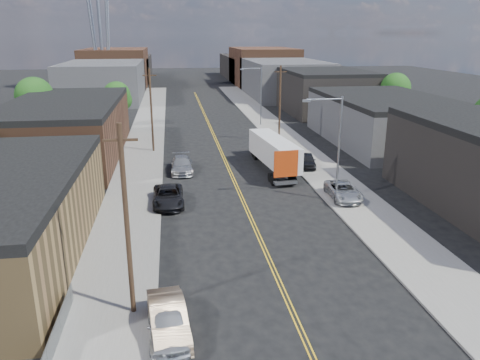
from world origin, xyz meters
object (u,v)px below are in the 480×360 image
object	(u,v)px
semi_truck	(271,150)
car_left_b	(168,319)
car_left_d	(182,165)
car_left_a	(168,323)
car_left_c	(168,196)
car_right_lot_a	(343,191)
car_right_lot_c	(307,160)

from	to	relation	value
semi_truck	car_left_b	world-z (taller)	semi_truck
car_left_b	car_left_d	world-z (taller)	car_left_b
car_left_a	car_left_c	distance (m)	18.32
semi_truck	car_left_d	bearing A→B (deg)	174.46
car_right_lot_a	car_right_lot_c	distance (m)	10.29
car_left_c	car_left_d	distance (m)	9.83
car_left_b	car_right_lot_a	size ratio (longest dim) A/B	0.97
car_left_c	car_left_b	bearing A→B (deg)	-90.59
car_left_c	car_right_lot_c	world-z (taller)	car_right_lot_c
car_left_a	car_right_lot_c	bearing A→B (deg)	58.69
car_left_c	car_left_d	bearing A→B (deg)	81.23
car_left_b	car_right_lot_c	distance (m)	31.02
car_left_a	car_left_d	bearing A→B (deg)	83.99
semi_truck	car_left_c	bearing A→B (deg)	-144.08
car_left_b	car_left_d	xyz separation A→B (m)	(1.40, 27.73, -0.02)
car_left_a	car_left_b	xyz separation A→B (m)	(0.00, 0.32, -0.00)
car_left_d	car_right_lot_a	xyz separation A→B (m)	(13.63, -10.74, 0.06)
car_left_d	car_left_a	bearing A→B (deg)	-92.30
semi_truck	car_left_d	size ratio (longest dim) A/B	2.55
car_right_lot_a	car_right_lot_c	bearing A→B (deg)	94.21
car_left_a	car_left_c	size ratio (longest dim) A/B	0.87
car_left_b	car_left_c	distance (m)	18.00
car_left_b	semi_truck	bearing A→B (deg)	61.92
car_left_d	car_right_lot_c	world-z (taller)	car_right_lot_c
car_left_a	car_left_c	xyz separation A→B (m)	(0.00, 18.32, -0.05)
car_left_a	car_left_d	xyz separation A→B (m)	(1.40, 28.05, -0.02)
car_left_c	car_right_lot_c	xyz separation A→B (m)	(14.77, 9.27, 0.11)
semi_truck	car_left_a	world-z (taller)	semi_truck
semi_truck	car_left_c	world-z (taller)	semi_truck
car_left_d	semi_truck	bearing A→B (deg)	1.12
car_left_a	car_right_lot_c	distance (m)	31.30
car_left_d	car_right_lot_c	xyz separation A→B (m)	(13.37, -0.45, 0.08)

